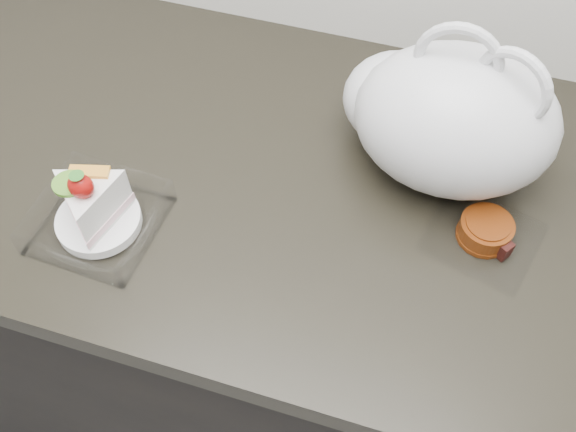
{
  "coord_description": "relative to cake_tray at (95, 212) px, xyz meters",
  "views": [
    {
      "loc": [
        0.18,
        1.13,
        1.6
      ],
      "look_at": [
        0.04,
        1.59,
        0.94
      ],
      "focal_mm": 40.0,
      "sensor_mm": 36.0,
      "label": 1
    }
  ],
  "objects": [
    {
      "name": "counter",
      "position": [
        0.2,
        0.16,
        -0.48
      ],
      "size": [
        2.04,
        0.64,
        0.9
      ],
      "color": "black",
      "rests_on": "ground"
    },
    {
      "name": "plastic_bag",
      "position": [
        0.4,
        0.24,
        0.06
      ],
      "size": [
        0.33,
        0.27,
        0.24
      ],
      "rotation": [
        0.0,
        0.0,
        -0.26
      ],
      "color": "silver",
      "rests_on": "counter"
    },
    {
      "name": "cake_tray",
      "position": [
        0.0,
        0.0,
        0.0
      ],
      "size": [
        0.16,
        0.16,
        0.12
      ],
      "rotation": [
        0.0,
        0.0,
        -0.05
      ],
      "color": "white",
      "rests_on": "counter"
    },
    {
      "name": "mooncake_wrap",
      "position": [
        0.49,
        0.13,
        -0.02
      ],
      "size": [
        0.17,
        0.16,
        0.03
      ],
      "rotation": [
        0.0,
        0.0,
        -0.09
      ],
      "color": "white",
      "rests_on": "counter"
    }
  ]
}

